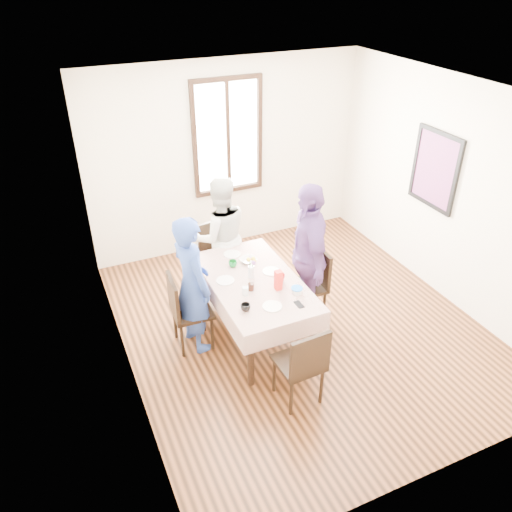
% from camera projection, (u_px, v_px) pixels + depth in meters
% --- Properties ---
extents(ground, '(4.50, 4.50, 0.00)m').
position_uv_depth(ground, '(299.00, 324.00, 6.09)').
color(ground, black).
rests_on(ground, ground).
extents(back_wall, '(4.00, 0.00, 4.00)m').
position_uv_depth(back_wall, '(228.00, 157.00, 7.15)').
color(back_wall, beige).
rests_on(back_wall, ground).
extents(right_wall, '(0.00, 4.50, 4.50)m').
position_uv_depth(right_wall, '(451.00, 193.00, 6.09)').
color(right_wall, beige).
rests_on(right_wall, ground).
extents(window_frame, '(1.02, 0.06, 1.62)m').
position_uv_depth(window_frame, '(228.00, 137.00, 6.98)').
color(window_frame, black).
rests_on(window_frame, back_wall).
extents(window_pane, '(0.90, 0.02, 1.50)m').
position_uv_depth(window_pane, '(227.00, 137.00, 6.99)').
color(window_pane, white).
rests_on(window_pane, back_wall).
extents(art_poster, '(0.04, 0.76, 0.96)m').
position_uv_depth(art_poster, '(435.00, 169.00, 6.22)').
color(art_poster, red).
rests_on(art_poster, right_wall).
extents(dining_table, '(0.82, 1.53, 0.75)m').
position_uv_depth(dining_table, '(254.00, 309.00, 5.74)').
color(dining_table, black).
rests_on(dining_table, ground).
extents(tablecloth, '(0.94, 1.65, 0.01)m').
position_uv_depth(tablecloth, '(254.00, 281.00, 5.54)').
color(tablecloth, '#5D160C').
rests_on(tablecloth, dining_table).
extents(chair_left, '(0.44, 0.44, 0.91)m').
position_uv_depth(chair_left, '(192.00, 311.00, 5.57)').
color(chair_left, black).
rests_on(chair_left, ground).
extents(chair_right, '(0.43, 0.43, 0.91)m').
position_uv_depth(chair_right, '(306.00, 287.00, 5.98)').
color(chair_right, black).
rests_on(chair_right, ground).
extents(chair_far, '(0.48, 0.48, 0.91)m').
position_uv_depth(chair_far, '(221.00, 258.00, 6.52)').
color(chair_far, black).
rests_on(chair_far, ground).
extents(chair_near, '(0.44, 0.44, 0.91)m').
position_uv_depth(chair_near, '(299.00, 362.00, 4.88)').
color(chair_near, black).
rests_on(chair_near, ground).
extents(person_left, '(0.49, 0.65, 1.61)m').
position_uv_depth(person_left, '(192.00, 285.00, 5.40)').
color(person_left, '#274192').
rests_on(person_left, ground).
extents(person_far, '(0.81, 0.66, 1.57)m').
position_uv_depth(person_far, '(221.00, 237.00, 6.34)').
color(person_far, beige).
rests_on(person_far, ground).
extents(person_right, '(0.71, 1.12, 1.77)m').
position_uv_depth(person_right, '(306.00, 256.00, 5.75)').
color(person_right, '#613D7C').
rests_on(person_right, ground).
extents(mug_black, '(0.12, 0.12, 0.08)m').
position_uv_depth(mug_black, '(246.00, 307.00, 5.05)').
color(mug_black, black).
rests_on(mug_black, tablecloth).
extents(mug_flag, '(0.13, 0.13, 0.09)m').
position_uv_depth(mug_flag, '(281.00, 278.00, 5.50)').
color(mug_flag, red).
rests_on(mug_flag, tablecloth).
extents(mug_green, '(0.13, 0.13, 0.08)m').
position_uv_depth(mug_green, '(233.00, 264.00, 5.76)').
color(mug_green, '#0C7226').
rests_on(mug_green, tablecloth).
extents(serving_bowl, '(0.24, 0.24, 0.05)m').
position_uv_depth(serving_bowl, '(248.00, 260.00, 5.85)').
color(serving_bowl, white).
rests_on(serving_bowl, tablecloth).
extents(juice_carton, '(0.07, 0.07, 0.22)m').
position_uv_depth(juice_carton, '(278.00, 280.00, 5.34)').
color(juice_carton, red).
rests_on(juice_carton, tablecloth).
extents(butter_tub, '(0.11, 0.11, 0.06)m').
position_uv_depth(butter_tub, '(297.00, 291.00, 5.32)').
color(butter_tub, white).
rests_on(butter_tub, tablecloth).
extents(jam_jar, '(0.06, 0.06, 0.09)m').
position_uv_depth(jam_jar, '(251.00, 287.00, 5.36)').
color(jam_jar, black).
rests_on(jam_jar, tablecloth).
extents(drinking_glass, '(0.06, 0.06, 0.09)m').
position_uv_depth(drinking_glass, '(245.00, 291.00, 5.29)').
color(drinking_glass, silver).
rests_on(drinking_glass, tablecloth).
extents(smartphone, '(0.07, 0.13, 0.01)m').
position_uv_depth(smartphone, '(299.00, 304.00, 5.16)').
color(smartphone, black).
rests_on(smartphone, tablecloth).
extents(flower_vase, '(0.07, 0.07, 0.14)m').
position_uv_depth(flower_vase, '(251.00, 272.00, 5.56)').
color(flower_vase, silver).
rests_on(flower_vase, tablecloth).
extents(plate_left, '(0.20, 0.20, 0.01)m').
position_uv_depth(plate_left, '(225.00, 280.00, 5.53)').
color(plate_left, white).
rests_on(plate_left, tablecloth).
extents(plate_right, '(0.20, 0.20, 0.01)m').
position_uv_depth(plate_right, '(271.00, 271.00, 5.69)').
color(plate_right, white).
rests_on(plate_right, tablecloth).
extents(plate_far, '(0.20, 0.20, 0.01)m').
position_uv_depth(plate_far, '(232.00, 254.00, 6.00)').
color(plate_far, white).
rests_on(plate_far, tablecloth).
extents(plate_near, '(0.20, 0.20, 0.01)m').
position_uv_depth(plate_near, '(272.00, 306.00, 5.12)').
color(plate_near, white).
rests_on(plate_near, tablecloth).
extents(butter_lid, '(0.12, 0.12, 0.01)m').
position_uv_depth(butter_lid, '(297.00, 288.00, 5.30)').
color(butter_lid, blue).
rests_on(butter_lid, butter_tub).
extents(flower_bunch, '(0.09, 0.09, 0.10)m').
position_uv_depth(flower_bunch, '(251.00, 262.00, 5.50)').
color(flower_bunch, yellow).
rests_on(flower_bunch, flower_vase).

